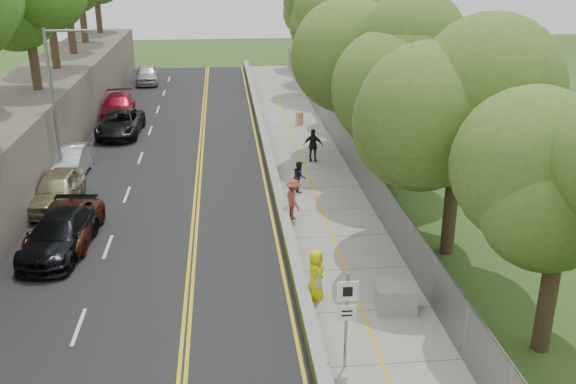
# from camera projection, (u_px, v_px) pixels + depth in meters

# --- Properties ---
(ground) EXTENTS (140.00, 140.00, 0.00)m
(ground) POSITION_uv_depth(u_px,v_px,m) (298.00, 316.00, 21.62)
(ground) COLOR #33511E
(ground) RESTS_ON ground
(road) EXTENTS (11.20, 66.00, 0.04)m
(road) POSITION_uv_depth(u_px,v_px,m) (168.00, 174.00, 35.03)
(road) COLOR black
(road) RESTS_ON ground
(sidewalk) EXTENTS (4.20, 66.00, 0.05)m
(sidewalk) POSITION_uv_depth(u_px,v_px,m) (312.00, 169.00, 35.78)
(sidewalk) COLOR gray
(sidewalk) RESTS_ON ground
(jersey_barrier) EXTENTS (0.42, 66.00, 0.60)m
(jersey_barrier) POSITION_uv_depth(u_px,v_px,m) (271.00, 166.00, 35.47)
(jersey_barrier) COLOR #A5C729
(jersey_barrier) RESTS_ON ground
(rock_embankment) EXTENTS (5.00, 66.00, 4.00)m
(rock_embankment) POSITION_uv_depth(u_px,v_px,m) (9.00, 144.00, 33.54)
(rock_embankment) COLOR #595147
(rock_embankment) RESTS_ON ground
(chainlink_fence) EXTENTS (0.04, 66.00, 2.00)m
(chainlink_fence) POSITION_uv_depth(u_px,v_px,m) (349.00, 151.00, 35.64)
(chainlink_fence) COLOR slate
(chainlink_fence) RESTS_ON ground
(trees_fenceside) EXTENTS (7.00, 66.00, 14.00)m
(trees_fenceside) POSITION_uv_depth(u_px,v_px,m) (397.00, 41.00, 33.71)
(trees_fenceside) COLOR #537829
(trees_fenceside) RESTS_ON ground
(streetlight) EXTENTS (2.52, 0.22, 8.00)m
(streetlight) POSITION_uv_depth(u_px,v_px,m) (57.00, 97.00, 31.96)
(streetlight) COLOR gray
(streetlight) RESTS_ON ground
(signpost) EXTENTS (0.62, 0.09, 3.10)m
(signpost) POSITION_uv_depth(u_px,v_px,m) (347.00, 311.00, 18.22)
(signpost) COLOR gray
(signpost) RESTS_ON sidewalk
(construction_barrel) EXTENTS (0.55, 0.55, 0.90)m
(construction_barrel) POSITION_uv_depth(u_px,v_px,m) (299.00, 118.00, 44.52)
(construction_barrel) COLOR #FE3500
(construction_barrel) RESTS_ON sidewalk
(concrete_block) EXTENTS (1.42, 1.13, 0.89)m
(concrete_block) POSITION_uv_depth(u_px,v_px,m) (396.00, 298.00, 21.75)
(concrete_block) COLOR gray
(concrete_block) RESTS_ON sidewalk
(car_2) EXTENTS (2.65, 5.24, 1.42)m
(car_2) POSITION_uv_depth(u_px,v_px,m) (65.00, 226.00, 26.74)
(car_2) COLOR #5A2217
(car_2) RESTS_ON road
(car_3) EXTENTS (2.70, 5.51, 1.54)m
(car_3) POSITION_uv_depth(u_px,v_px,m) (59.00, 234.00, 25.78)
(car_3) COLOR black
(car_3) RESTS_ON road
(car_4) EXTENTS (2.01, 4.88, 1.66)m
(car_4) POSITION_uv_depth(u_px,v_px,m) (57.00, 190.00, 30.36)
(car_4) COLOR tan
(car_4) RESTS_ON road
(car_5) EXTENTS (1.88, 5.12, 1.68)m
(car_5) POSITION_uv_depth(u_px,v_px,m) (68.00, 163.00, 34.10)
(car_5) COLOR silver
(car_5) RESTS_ON road
(car_6) EXTENTS (2.79, 5.68, 1.55)m
(car_6) POSITION_uv_depth(u_px,v_px,m) (120.00, 123.00, 41.98)
(car_6) COLOR black
(car_6) RESTS_ON road
(car_7) EXTENTS (2.69, 5.71, 1.61)m
(car_7) POSITION_uv_depth(u_px,v_px,m) (118.00, 106.00, 46.34)
(car_7) COLOR maroon
(car_7) RESTS_ON road
(car_8) EXTENTS (2.35, 4.97, 1.64)m
(car_8) POSITION_uv_depth(u_px,v_px,m) (147.00, 74.00, 57.81)
(car_8) COLOR #B9B8BD
(car_8) RESTS_ON road
(painter_0) EXTENTS (0.91, 1.07, 1.86)m
(painter_0) POSITION_uv_depth(u_px,v_px,m) (316.00, 275.00, 22.27)
(painter_0) COLOR yellow
(painter_0) RESTS_ON sidewalk
(painter_1) EXTENTS (0.59, 0.73, 1.74)m
(painter_1) POSITION_uv_depth(u_px,v_px,m) (316.00, 276.00, 22.29)
(painter_1) COLOR silver
(painter_1) RESTS_ON sidewalk
(painter_2) EXTENTS (0.60, 0.77, 1.56)m
(painter_2) POSITION_uv_depth(u_px,v_px,m) (299.00, 176.00, 32.27)
(painter_2) COLOR black
(painter_2) RESTS_ON sidewalk
(painter_3) EXTENTS (0.96, 1.34, 1.88)m
(painter_3) POSITION_uv_depth(u_px,v_px,m) (293.00, 199.00, 28.89)
(painter_3) COLOR brown
(painter_3) RESTS_ON sidewalk
(person_far) EXTENTS (1.22, 0.79, 1.93)m
(person_far) POSITION_uv_depth(u_px,v_px,m) (313.00, 146.00, 36.59)
(person_far) COLOR black
(person_far) RESTS_ON sidewalk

